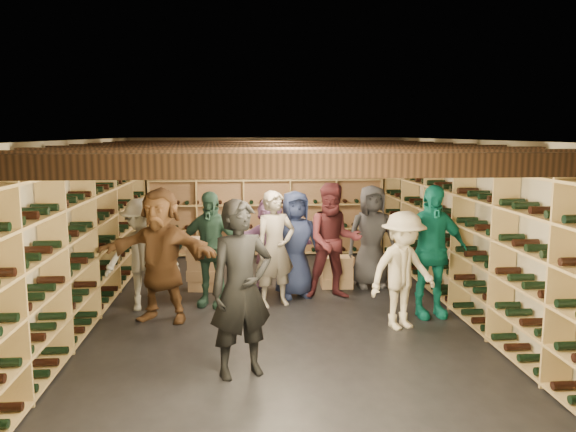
{
  "coord_description": "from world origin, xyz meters",
  "views": [
    {
      "loc": [
        -0.48,
        -7.5,
        2.49
      ],
      "look_at": [
        0.14,
        0.2,
        1.35
      ],
      "focal_mm": 35.0,
      "sensor_mm": 36.0,
      "label": 1
    }
  ],
  "objects_px": {
    "person_5": "(161,255)",
    "person_8": "(334,241)",
    "crate_stack_left": "(204,264)",
    "person_11": "(270,243)",
    "crate_stack_right": "(336,272)",
    "person_6": "(295,244)",
    "person_4": "(430,251)",
    "crate_loose": "(340,261)",
    "person_12": "(372,236)",
    "person_3": "(403,270)",
    "person_1": "(241,289)",
    "person_10": "(210,249)",
    "person_9": "(142,255)",
    "person_7": "(275,249)"
  },
  "relations": [
    {
      "from": "person_4",
      "to": "person_8",
      "type": "relative_size",
      "value": 1.03
    },
    {
      "from": "person_3",
      "to": "person_7",
      "type": "height_order",
      "value": "person_7"
    },
    {
      "from": "crate_stack_right",
      "to": "person_6",
      "type": "relative_size",
      "value": 0.31
    },
    {
      "from": "person_5",
      "to": "person_8",
      "type": "bearing_deg",
      "value": 35.41
    },
    {
      "from": "person_5",
      "to": "person_6",
      "type": "distance_m",
      "value": 2.11
    },
    {
      "from": "person_4",
      "to": "person_5",
      "type": "distance_m",
      "value": 3.62
    },
    {
      "from": "person_3",
      "to": "person_5",
      "type": "xyz_separation_m",
      "value": [
        -3.11,
        0.56,
        0.14
      ]
    },
    {
      "from": "crate_stack_left",
      "to": "person_4",
      "type": "height_order",
      "value": "person_4"
    },
    {
      "from": "crate_stack_left",
      "to": "person_11",
      "type": "height_order",
      "value": "person_11"
    },
    {
      "from": "crate_stack_left",
      "to": "person_11",
      "type": "relative_size",
      "value": 0.57
    },
    {
      "from": "person_6",
      "to": "person_12",
      "type": "height_order",
      "value": "person_12"
    },
    {
      "from": "person_11",
      "to": "person_12",
      "type": "bearing_deg",
      "value": 11.02
    },
    {
      "from": "person_4",
      "to": "person_6",
      "type": "xyz_separation_m",
      "value": [
        -1.74,
        1.08,
        -0.09
      ]
    },
    {
      "from": "person_5",
      "to": "crate_stack_right",
      "type": "bearing_deg",
      "value": 45.48
    },
    {
      "from": "person_3",
      "to": "person_10",
      "type": "relative_size",
      "value": 0.91
    },
    {
      "from": "person_9",
      "to": "person_11",
      "type": "height_order",
      "value": "person_9"
    },
    {
      "from": "crate_loose",
      "to": "person_3",
      "type": "xyz_separation_m",
      "value": [
        0.2,
        -3.49,
        0.67
      ]
    },
    {
      "from": "person_8",
      "to": "person_10",
      "type": "xyz_separation_m",
      "value": [
        -1.83,
        -0.23,
        -0.04
      ]
    },
    {
      "from": "crate_stack_right",
      "to": "person_5",
      "type": "bearing_deg",
      "value": -151.26
    },
    {
      "from": "person_3",
      "to": "person_11",
      "type": "distance_m",
      "value": 2.55
    },
    {
      "from": "person_5",
      "to": "person_12",
      "type": "xyz_separation_m",
      "value": [
        3.17,
        1.42,
        -0.06
      ]
    },
    {
      "from": "person_1",
      "to": "crate_stack_left",
      "type": "bearing_deg",
      "value": 79.93
    },
    {
      "from": "person_6",
      "to": "person_7",
      "type": "distance_m",
      "value": 0.55
    },
    {
      "from": "person_4",
      "to": "person_9",
      "type": "distance_m",
      "value": 4.0
    },
    {
      "from": "person_1",
      "to": "person_11",
      "type": "xyz_separation_m",
      "value": [
        0.45,
        3.24,
        -0.18
      ]
    },
    {
      "from": "person_10",
      "to": "person_7",
      "type": "bearing_deg",
      "value": 13.11
    },
    {
      "from": "crate_loose",
      "to": "person_4",
      "type": "distance_m",
      "value": 3.23
    },
    {
      "from": "person_5",
      "to": "person_7",
      "type": "distance_m",
      "value": 1.63
    },
    {
      "from": "person_8",
      "to": "person_11",
      "type": "bearing_deg",
      "value": 147.78
    },
    {
      "from": "person_12",
      "to": "person_1",
      "type": "bearing_deg",
      "value": -127.62
    },
    {
      "from": "crate_loose",
      "to": "person_4",
      "type": "relative_size",
      "value": 0.28
    },
    {
      "from": "person_5",
      "to": "person_6",
      "type": "height_order",
      "value": "person_5"
    },
    {
      "from": "crate_loose",
      "to": "person_5",
      "type": "xyz_separation_m",
      "value": [
        -2.91,
        -2.92,
        0.81
      ]
    },
    {
      "from": "person_5",
      "to": "person_11",
      "type": "bearing_deg",
      "value": 59.92
    },
    {
      "from": "person_7",
      "to": "person_1",
      "type": "bearing_deg",
      "value": -122.92
    },
    {
      "from": "crate_stack_right",
      "to": "crate_stack_left",
      "type": "bearing_deg",
      "value": -179.89
    },
    {
      "from": "person_3",
      "to": "person_12",
      "type": "xyz_separation_m",
      "value": [
        0.05,
        1.98,
        0.07
      ]
    },
    {
      "from": "person_5",
      "to": "person_10",
      "type": "distance_m",
      "value": 0.86
    },
    {
      "from": "person_3",
      "to": "person_10",
      "type": "height_order",
      "value": "person_10"
    },
    {
      "from": "person_5",
      "to": "person_9",
      "type": "xyz_separation_m",
      "value": [
        -0.33,
        0.49,
        -0.1
      ]
    },
    {
      "from": "person_8",
      "to": "person_9",
      "type": "bearing_deg",
      "value": -172.89
    },
    {
      "from": "person_1",
      "to": "person_11",
      "type": "distance_m",
      "value": 3.28
    },
    {
      "from": "person_6",
      "to": "person_7",
      "type": "height_order",
      "value": "person_7"
    },
    {
      "from": "person_1",
      "to": "crate_stack_right",
      "type": "bearing_deg",
      "value": 44.13
    },
    {
      "from": "crate_stack_left",
      "to": "person_12",
      "type": "height_order",
      "value": "person_12"
    },
    {
      "from": "person_1",
      "to": "person_7",
      "type": "xyz_separation_m",
      "value": [
        0.48,
        2.34,
        -0.08
      ]
    },
    {
      "from": "person_10",
      "to": "person_12",
      "type": "distance_m",
      "value": 2.68
    },
    {
      "from": "person_8",
      "to": "person_10",
      "type": "height_order",
      "value": "person_8"
    },
    {
      "from": "person_4",
      "to": "crate_loose",
      "type": "bearing_deg",
      "value": 97.19
    },
    {
      "from": "crate_loose",
      "to": "person_6",
      "type": "height_order",
      "value": "person_6"
    }
  ]
}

